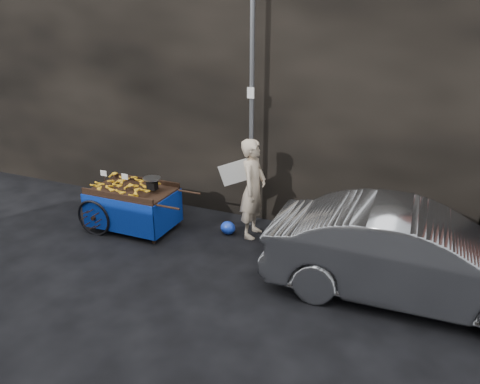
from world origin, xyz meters
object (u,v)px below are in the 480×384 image
at_px(vendor, 253,189).
at_px(plastic_bag, 228,228).
at_px(banana_cart, 130,193).
at_px(parked_car, 412,256).

xyz_separation_m(vendor, plastic_bag, (-0.40, -0.15, -0.74)).
height_order(banana_cart, plastic_bag, banana_cart).
relative_size(vendor, plastic_bag, 6.47).
distance_m(vendor, plastic_bag, 0.86).
xyz_separation_m(vendor, parked_car, (2.65, -0.91, -0.23)).
bearing_deg(banana_cart, plastic_bag, 14.56).
bearing_deg(banana_cart, vendor, 15.67).
bearing_deg(parked_car, banana_cart, 83.85).
height_order(banana_cart, parked_car, parked_car).
height_order(vendor, plastic_bag, vendor).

